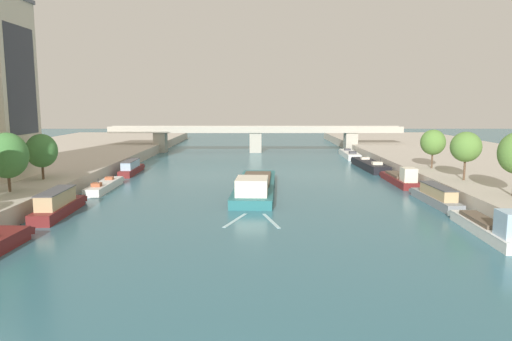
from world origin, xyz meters
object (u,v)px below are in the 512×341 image
(moored_boat_left_midway, at_px, (106,186))
(tree_right_far, at_px, (434,142))
(moored_boat_right_lone, at_px, (490,227))
(tree_left_far, at_px, (8,155))
(bridge_far, at_px, (256,135))
(tree_left_past_mid, at_px, (43,151))
(tree_right_by_lamp, at_px, (467,147))
(moored_boat_right_far, at_px, (350,154))
(moored_boat_left_downstream, at_px, (132,168))
(barge_midriver, at_px, (256,186))
(moored_boat_right_midway, at_px, (437,196))
(moored_boat_left_far, at_px, (59,204))
(moored_boat_right_second, at_px, (370,165))
(moored_boat_right_near, at_px, (401,178))

(moored_boat_left_midway, bearing_deg, tree_right_far, 8.18)
(moored_boat_right_lone, relative_size, tree_left_far, 1.94)
(tree_right_far, relative_size, bridge_far, 0.08)
(moored_boat_left_midway, height_order, tree_left_past_mid, tree_left_past_mid)
(tree_left_far, distance_m, tree_right_by_lamp, 54.07)
(tree_left_past_mid, distance_m, tree_right_by_lamp, 53.64)
(moored_boat_right_far, bearing_deg, moored_boat_left_midway, -136.35)
(moored_boat_left_downstream, height_order, moored_boat_right_far, moored_boat_left_downstream)
(bridge_far, bearing_deg, moored_boat_left_midway, -112.48)
(barge_midriver, bearing_deg, moored_boat_right_midway, -18.93)
(tree_left_past_mid, bearing_deg, moored_boat_right_far, 41.86)
(moored_boat_left_far, distance_m, moored_boat_right_far, 67.87)
(moored_boat_left_midway, height_order, moored_boat_right_far, moored_boat_right_far)
(bridge_far, bearing_deg, barge_midriver, -89.99)
(moored_boat_right_midway, xyz_separation_m, moored_boat_right_second, (-0.57, 30.07, -0.27))
(moored_boat_left_far, relative_size, bridge_far, 0.17)
(moored_boat_right_near, height_order, bridge_far, bridge_far)
(tree_right_far, bearing_deg, moored_boat_left_far, -155.55)
(moored_boat_right_near, bearing_deg, moored_boat_right_lone, -90.96)
(moored_boat_left_downstream, relative_size, tree_right_by_lamp, 1.85)
(moored_boat_left_downstream, height_order, moored_boat_right_lone, moored_boat_right_lone)
(moored_boat_left_midway, bearing_deg, moored_boat_right_near, 6.04)
(moored_boat_right_far, distance_m, tree_left_far, 70.20)
(moored_boat_left_midway, bearing_deg, tree_left_past_mid, -151.72)
(moored_boat_right_lone, height_order, moored_boat_right_second, moored_boat_right_lone)
(moored_boat_right_midway, bearing_deg, moored_boat_right_near, 89.90)
(tree_left_past_mid, xyz_separation_m, bridge_far, (27.18, 53.18, -1.63))
(moored_boat_left_midway, bearing_deg, moored_boat_right_far, 43.65)
(moored_boat_left_far, xyz_separation_m, tree_right_by_lamp, (47.17, 10.36, 5.12))
(moored_boat_left_downstream, xyz_separation_m, moored_boat_right_lone, (41.42, -37.57, -0.09))
(barge_midriver, bearing_deg, moored_boat_left_downstream, 141.02)
(bridge_far, bearing_deg, tree_left_past_mid, -117.07)
(moored_boat_right_far, bearing_deg, tree_right_far, -79.63)
(tree_left_far, bearing_deg, moored_boat_right_second, 34.65)
(barge_midriver, height_order, bridge_far, bridge_far)
(moored_boat_right_second, distance_m, tree_left_far, 58.10)
(moored_boat_left_far, relative_size, moored_boat_right_lone, 0.92)
(moored_boat_left_midway, bearing_deg, moored_boat_left_far, -90.76)
(moored_boat_right_second, height_order, tree_right_far, tree_right_far)
(barge_midriver, height_order, tree_right_by_lamp, tree_right_by_lamp)
(moored_boat_right_far, height_order, tree_left_past_mid, tree_left_past_mid)
(moored_boat_left_downstream, distance_m, tree_left_far, 28.04)
(moored_boat_left_far, xyz_separation_m, moored_boat_right_far, (41.26, 53.88, -0.52))
(tree_left_past_mid, bearing_deg, moored_boat_right_second, 27.02)
(tree_right_by_lamp, bearing_deg, moored_boat_right_near, 121.27)
(moored_boat_right_near, bearing_deg, moored_boat_right_midway, -90.10)
(moored_boat_right_midway, distance_m, moored_boat_right_second, 30.07)
(moored_boat_left_midway, relative_size, tree_right_by_lamp, 1.98)
(barge_midriver, relative_size, tree_left_past_mid, 4.26)
(moored_boat_left_midway, height_order, moored_boat_right_near, moored_boat_right_near)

